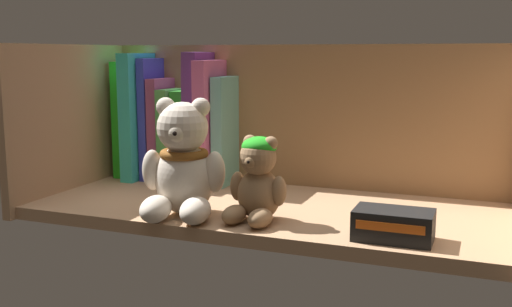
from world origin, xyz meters
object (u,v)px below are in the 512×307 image
Objects in this scene: book_1 at (145,115)px; book_2 at (156,118)px; book_8 at (229,130)px; teddy_bear_smaller at (257,181)px; book_7 at (216,122)px; book_6 at (202,117)px; book_3 at (165,128)px; teddy_bear_larger at (183,166)px; small_product_box at (393,225)px; book_0 at (131,119)px; book_4 at (177,134)px; book_5 at (189,135)px.

book_2 is at bearing 0.00° from book_1.
book_8 is 1.60× the size of teddy_bear_smaller.
book_6 is at bearing 180.00° from book_7.
book_3 is 0.85× the size of book_7.
book_7 is at bearing 127.40° from teddy_bear_smaller.
teddy_bear_smaller is at bearing -48.19° from book_6.
teddy_bear_larger reaches higher than small_product_box.
book_2 reaches higher than teddy_bear_larger.
book_1 is (3.20, 0.00, 0.80)cm from book_0.
book_5 is at bearing 0.00° from book_4.
teddy_bear_smaller is (29.90, -22.10, -5.67)cm from book_2.
book_1 is 1.38× the size of book_4.
small_product_box is at bearing -24.80° from book_1.
book_5 is 8.49cm from book_8.
book_6 is (10.13, 0.00, 0.58)cm from book_2.
book_8 is at bearing 0.00° from book_2.
book_6 is (2.93, 0.00, 3.54)cm from book_5.
book_2 is (2.39, 0.00, -0.48)cm from book_1.
book_6 is (12.53, 0.00, 0.10)cm from book_1.
teddy_bear_larger is 31.88cm from small_product_box.
book_7 is (18.60, 0.00, 0.18)cm from book_0.
teddy_bear_smaller is (32.30, -22.10, -6.15)cm from book_1.
book_7 reaches higher than teddy_bear_smaller.
book_3 is 0.97× the size of book_8.
teddy_bear_smaller is 20.41cm from small_product_box.
book_1 is 0.99× the size of book_6.
book_3 is 8.39cm from book_6.
book_1 is 7.68cm from book_4.
book_1 is 12.53cm from book_6.
book_3 is 1.10× the size of teddy_bear_larger.
teddy_bear_smaller is (14.32, -22.10, -4.06)cm from book_8.
teddy_bear_larger is (20.84, -23.37, -4.52)cm from book_1.
book_1 is 31.64cm from teddy_bear_larger.
book_1 is 15.41cm from book_7.
book_2 is at bearing 0.00° from book_0.
book_2 is at bearing 180.00° from book_5.
book_3 is 0.80× the size of book_6.
teddy_bear_larger is at bearing -76.89° from book_7.
book_0 is 1.16× the size of book_3.
book_2 is 1.86× the size of teddy_bear_smaller.
small_product_box is at bearing -25.84° from book_2.
book_2 is 7.79cm from book_5.
book_0 is 1.31× the size of book_5.
book_5 reaches higher than small_product_box.
teddy_bear_larger is at bearing -51.71° from book_2.
book_4 is 11.12cm from book_8.
book_5 is at bearing 135.76° from teddy_bear_smaller.
book_4 is at bearing 0.00° from book_3.
book_1 reaches higher than small_product_box.
book_3 is 2.61cm from book_4.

